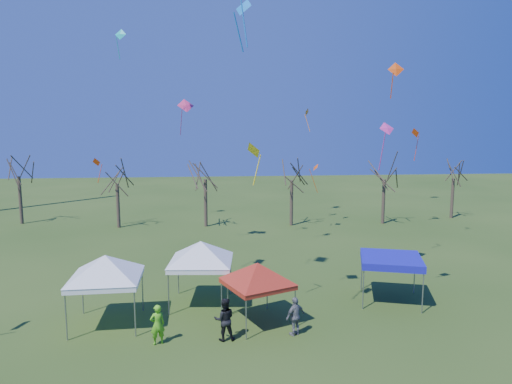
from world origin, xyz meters
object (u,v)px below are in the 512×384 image
tree_5 (454,165)px  tent_white_west (105,260)px  tent_red (257,267)px  tree_2 (205,162)px  tree_4 (385,164)px  tree_3 (292,164)px  tree_0 (17,159)px  person_grey (295,316)px  tree_1 (116,168)px  person_dark (224,319)px  tent_white_mid (201,246)px  tent_blue (391,260)px  person_green (157,324)px

tree_5 → tent_white_west: 38.84m
tree_5 → tent_red: size_ratio=1.98×
tree_2 → tree_4: size_ratio=1.04×
tree_3 → tree_4: tree_3 is taller
tree_0 → tent_red: 33.53m
person_grey → tree_1: bearing=-93.9°
tree_3 → person_dark: (-7.23, -23.97, -5.09)m
tree_1 → tree_2: (8.40, -0.27, 0.50)m
tree_1 → tent_red: 25.67m
tree_4 → person_grey: bearing=-119.2°
tree_2 → tree_4: 17.73m
tent_white_west → tree_4: bearing=44.3°
tree_2 → tent_red: bearing=-82.8°
tree_5 → tent_white_west: size_ratio=1.62×
person_grey → tent_white_mid: bearing=-75.7°
tree_1 → person_grey: 28.00m
tent_white_west → person_grey: size_ratio=2.51×
tent_blue → person_green: bearing=-162.0°
person_grey → tent_white_west: bearing=-44.4°
tent_white_west → tent_blue: 15.13m
tree_1 → tree_3: (16.80, -0.60, 0.29)m
tent_red → person_green: (-4.66, -1.79, -1.96)m
tree_0 → tent_blue: size_ratio=2.10×
person_grey → person_green: size_ratio=1.00×
tree_0 → person_green: 32.56m
person_dark → person_grey: (3.30, 0.19, -0.07)m
tent_white_west → tent_blue: (15.00, 1.69, -0.95)m
tree_1 → tree_5: size_ratio=1.01×
tree_2 → tent_blue: 23.29m
tree_2 → person_green: size_ratio=4.47×
person_grey → tree_3: bearing=-131.1°
tent_red → tent_blue: size_ratio=0.94×
tree_0 → person_green: size_ratio=4.61×
tree_4 → tent_blue: tree_4 is taller
tree_1 → person_dark: tree_1 is taller
tree_0 → tree_1: 10.47m
tree_2 → tree_5: size_ratio=1.10×
tree_0 → tent_red: size_ratio=2.24×
tent_red → tent_blue: bearing=16.1°
tree_3 → tent_blue: (2.09, -20.08, -3.75)m
tree_2 → tree_4: bearing=-1.2°
tree_0 → person_dark: 34.09m
tree_0 → tree_1: bearing=-15.2°
tree_5 → person_green: tree_5 is taller
tree_5 → tent_white_mid: 33.89m
person_grey → tree_4: bearing=-150.9°
tree_2 → tree_5: tree_2 is taller
tent_white_west → person_green: bearing=-40.6°
tent_red → person_green: bearing=-159.0°
tree_2 → tree_0: bearing=170.8°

